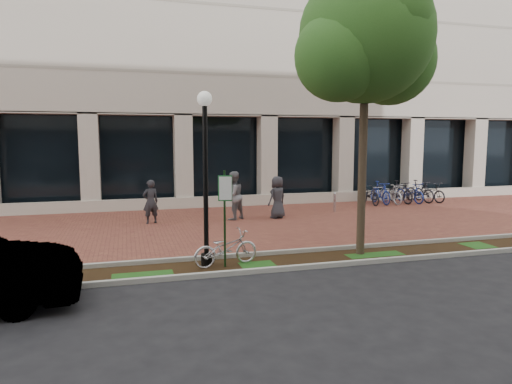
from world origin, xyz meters
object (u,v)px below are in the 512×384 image
object	(u,v)px
parking_sign	(225,206)
bike_rack_cluster	(400,193)
pedestrian_right	(277,197)
pedestrian_left	(151,202)
lamppost	(205,169)
bollard	(335,202)
pedestrian_mid	(233,196)
street_tree	(367,45)
locked_bicycle	(226,248)

from	to	relation	value
parking_sign	bike_rack_cluster	xyz separation A→B (m)	(10.56, 8.60, -1.01)
pedestrian_right	pedestrian_left	bearing A→B (deg)	-29.06
pedestrian_left	lamppost	bearing A→B (deg)	84.75
pedestrian_left	bollard	world-z (taller)	pedestrian_left
pedestrian_mid	bollard	distance (m)	4.66
bollard	parking_sign	bearing A→B (deg)	-131.96
lamppost	bike_rack_cluster	distance (m)	13.88
pedestrian_right	bike_rack_cluster	distance (m)	7.52
street_tree	bollard	distance (m)	8.80
parking_sign	bollard	xyz separation A→B (m)	(6.29, 7.00, -1.08)
parking_sign	street_tree	size ratio (longest dim) A/B	0.32
parking_sign	street_tree	distance (m)	5.59
lamppost	bike_rack_cluster	bearing A→B (deg)	37.09
locked_bicycle	bike_rack_cluster	bearing A→B (deg)	-64.17
pedestrian_mid	pedestrian_right	size ratio (longest dim) A/B	1.13
pedestrian_left	bike_rack_cluster	world-z (taller)	pedestrian_left
pedestrian_left	pedestrian_mid	distance (m)	3.13
locked_bicycle	bollard	distance (m)	9.28
pedestrian_right	bike_rack_cluster	bearing A→B (deg)	171.82
parking_sign	locked_bicycle	world-z (taller)	parking_sign
bollard	bike_rack_cluster	world-z (taller)	bike_rack_cluster
street_tree	bike_rack_cluster	world-z (taller)	street_tree
locked_bicycle	lamppost	bearing A→B (deg)	55.05
pedestrian_mid	pedestrian_right	xyz separation A→B (m)	(1.74, -0.16, -0.11)
locked_bicycle	pedestrian_right	xyz separation A→B (m)	(3.39, 6.09, 0.39)
pedestrian_left	pedestrian_right	world-z (taller)	pedestrian_right
locked_bicycle	pedestrian_left	bearing A→B (deg)	0.17
pedestrian_left	bollard	distance (m)	7.75
lamppost	pedestrian_left	world-z (taller)	lamppost
parking_sign	pedestrian_left	bearing A→B (deg)	119.42
lamppost	bike_rack_cluster	size ratio (longest dim) A/B	1.01
pedestrian_left	bollard	bearing A→B (deg)	169.57
parking_sign	bollard	size ratio (longest dim) A/B	2.79
lamppost	bollard	world-z (taller)	lamppost
pedestrian_left	parking_sign	bearing A→B (deg)	87.81
locked_bicycle	bollard	world-z (taller)	locked_bicycle
parking_sign	lamppost	distance (m)	1.03
pedestrian_left	bike_rack_cluster	bearing A→B (deg)	175.57
pedestrian_left	pedestrian_mid	world-z (taller)	pedestrian_mid
pedestrian_right	bollard	world-z (taller)	pedestrian_right
parking_sign	pedestrian_left	size ratio (longest dim) A/B	1.46
lamppost	pedestrian_mid	size ratio (longest dim) A/B	2.27
lamppost	bollard	distance (m)	9.67
parking_sign	lamppost	xyz separation A→B (m)	(-0.41, 0.31, 0.89)
locked_bicycle	pedestrian_right	bearing A→B (deg)	-42.17
locked_bicycle	street_tree	bearing A→B (deg)	-100.87
locked_bicycle	bollard	size ratio (longest dim) A/B	1.99
street_tree	pedestrian_mid	world-z (taller)	street_tree
lamppost	locked_bicycle	size ratio (longest dim) A/B	2.52
pedestrian_mid	bike_rack_cluster	size ratio (longest dim) A/B	0.44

